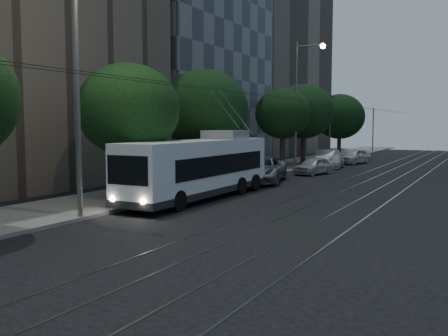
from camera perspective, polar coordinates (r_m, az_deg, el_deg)
name	(u,v)px	position (r m, az deg, el deg)	size (l,w,h in m)	color
ground	(245,214)	(21.30, 2.39, -5.29)	(120.00, 120.00, 0.00)	black
sidewalk	(269,169)	(42.44, 5.21, -0.06)	(5.00, 90.00, 0.15)	slate
tram_rails	(392,175)	(39.58, 18.62, -0.77)	(4.52, 90.00, 0.02)	gray
overhead_wires	(298,129)	(41.34, 8.47, 4.48)	(2.23, 90.00, 6.00)	black
building_glass_mid	(169,25)	(50.55, -6.26, 15.93)	(14.40, 18.40, 26.80)	#3C414C
building_tan_far	(256,21)	(68.42, 3.72, 16.47)	(14.40, 22.40, 34.80)	gray
trolleybus	(201,168)	(25.56, -2.69, 0.05)	(2.58, 11.71, 5.63)	white
pickup_silver	(260,169)	(32.87, 4.12, -0.13)	(2.89, 6.27, 1.74)	gray
car_white_a	(314,166)	(38.56, 10.24, 0.25)	(1.57, 3.91, 1.33)	#B5B5B9
car_white_b	(332,161)	(44.71, 12.29, 0.80)	(1.74, 4.28, 1.24)	#B2B2B7
car_white_c	(326,158)	(45.38, 11.61, 1.08)	(1.66, 4.76, 1.57)	#B0B1B5
car_white_d	(354,156)	(49.86, 14.65, 1.31)	(1.74, 4.32, 1.47)	silver
tree_1	(128,110)	(25.00, -10.87, 6.55)	(5.05, 5.05, 6.80)	black
tree_2	(204,109)	(31.71, -2.27, 6.72)	(5.58, 5.58, 7.28)	black
tree_3	(283,114)	(43.64, 6.74, 6.17)	(4.82, 4.82, 6.91)	black
tree_4	(303,111)	(47.08, 9.07, 6.40)	(5.61, 5.61, 7.54)	black
tree_5	(340,117)	(58.91, 13.07, 5.74)	(5.70, 5.70, 7.28)	black
streetlamp_near	(84,47)	(20.39, -15.67, 13.23)	(2.71, 0.44, 11.40)	#5F5F62
streetlamp_far	(301,93)	(42.45, 8.78, 8.43)	(2.56, 0.44, 10.67)	#5F5F62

